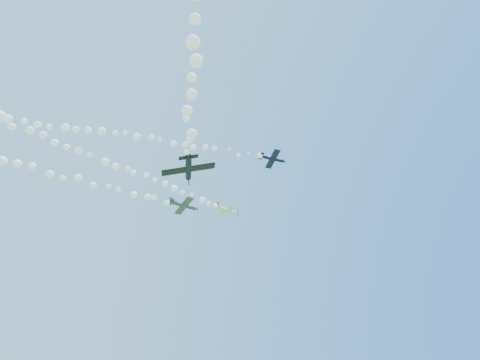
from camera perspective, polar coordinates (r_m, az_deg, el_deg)
name	(u,v)px	position (r m, az deg, el deg)	size (l,w,h in m)	color
plane_white	(227,210)	(98.76, -1.85, -4.30)	(7.28, 7.72, 1.95)	white
smoke_trail_white	(42,135)	(82.21, -26.35, 5.72)	(82.00, 22.69, 3.06)	white
plane_navy	(273,159)	(88.70, 4.66, 3.03)	(6.42, 6.83, 2.46)	#0C0F38
smoke_trail_navy	(82,129)	(86.03, -21.50, 6.72)	(74.09, 18.41, 2.57)	white
plane_grey	(184,205)	(81.51, -8.01, -3.60)	(6.57, 6.86, 2.12)	#3A3F54
plane_black	(188,168)	(62.32, -7.35, 1.66)	(8.10, 7.87, 2.69)	black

